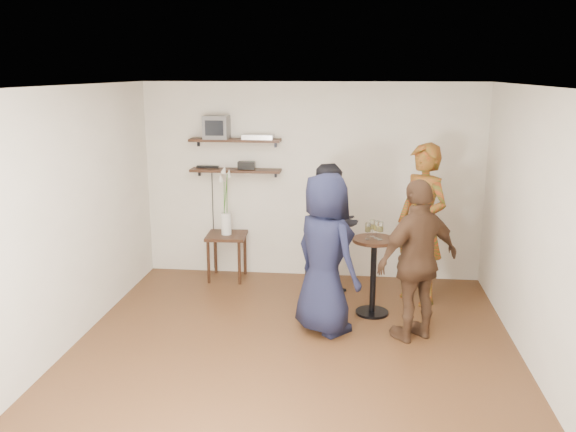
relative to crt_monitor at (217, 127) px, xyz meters
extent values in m
cube|color=#472516|center=(1.24, -2.38, -2.04)|extent=(4.50, 5.00, 0.04)
cube|color=white|center=(1.24, -2.38, 0.60)|extent=(4.50, 5.00, 0.04)
cube|color=silver|center=(1.24, 0.15, -0.72)|extent=(4.50, 0.04, 2.60)
cube|color=silver|center=(1.24, -4.89, -0.72)|extent=(4.50, 0.04, 2.60)
cube|color=silver|center=(-1.03, -2.38, -0.72)|extent=(0.04, 5.00, 2.60)
cube|color=silver|center=(3.51, -2.38, -0.72)|extent=(0.04, 5.00, 2.60)
cube|color=black|center=(0.24, 0.00, -0.17)|extent=(1.20, 0.25, 0.04)
cube|color=black|center=(0.24, 0.00, -0.57)|extent=(1.20, 0.25, 0.04)
cube|color=#59595B|center=(0.00, 0.00, 0.00)|extent=(0.32, 0.30, 0.30)
cube|color=silver|center=(0.55, 0.00, -0.12)|extent=(0.40, 0.24, 0.06)
cube|color=black|center=(0.38, 0.00, -0.50)|extent=(0.22, 0.10, 0.10)
cube|color=black|center=(-0.15, 0.05, -0.54)|extent=(0.30, 0.05, 0.03)
cube|color=black|center=(0.13, -0.17, -1.42)|extent=(0.54, 0.54, 0.04)
cylinder|color=black|center=(-0.07, -0.38, -1.73)|extent=(0.04, 0.04, 0.58)
cylinder|color=black|center=(0.34, -0.38, -1.73)|extent=(0.04, 0.04, 0.58)
cylinder|color=black|center=(-0.07, 0.03, -1.73)|extent=(0.04, 0.04, 0.58)
cylinder|color=black|center=(0.34, 0.03, -1.73)|extent=(0.04, 0.04, 0.58)
cylinder|color=silver|center=(0.13, -0.17, -1.25)|extent=(0.14, 0.14, 0.29)
cylinder|color=#316E1F|center=(0.11, -0.17, -0.96)|extent=(0.01, 0.07, 0.53)
cone|color=silver|center=(0.07, -0.17, -0.64)|extent=(0.07, 0.08, 0.12)
cylinder|color=#316E1F|center=(0.15, -0.17, -0.93)|extent=(0.03, 0.05, 0.59)
cone|color=silver|center=(0.18, -0.15, -0.58)|extent=(0.10, 0.12, 0.12)
cylinder|color=#316E1F|center=(0.13, -0.19, -0.90)|extent=(0.09, 0.08, 0.64)
cone|color=silver|center=(0.13, -0.22, -0.52)|extent=(0.12, 0.12, 0.12)
cylinder|color=black|center=(2.05, -1.19, -1.14)|extent=(0.49, 0.49, 0.04)
cylinder|color=black|center=(2.05, -1.19, -1.57)|extent=(0.07, 0.07, 0.83)
cylinder|color=black|center=(2.05, -1.19, -2.00)|extent=(0.38, 0.38, 0.03)
cylinder|color=silver|center=(1.97, -1.23, -1.12)|extent=(0.06, 0.06, 0.00)
cylinder|color=silver|center=(1.97, -1.23, -1.07)|extent=(0.01, 0.01, 0.08)
cylinder|color=silver|center=(1.97, -1.23, -0.98)|extent=(0.06, 0.06, 0.10)
cylinder|color=#DDCE5B|center=(1.97, -1.23, -1.00)|extent=(0.06, 0.06, 0.06)
cylinder|color=silver|center=(2.11, -1.24, -1.12)|extent=(0.06, 0.06, 0.00)
cylinder|color=silver|center=(2.11, -1.24, -1.07)|extent=(0.01, 0.01, 0.09)
cylinder|color=silver|center=(2.11, -1.24, -0.97)|extent=(0.07, 0.07, 0.11)
cylinder|color=#DDCE5B|center=(2.11, -1.24, -0.99)|extent=(0.06, 0.06, 0.06)
cylinder|color=silver|center=(2.02, -1.11, -1.12)|extent=(0.06, 0.06, 0.00)
cylinder|color=silver|center=(2.02, -1.11, -1.07)|extent=(0.01, 0.01, 0.09)
cylinder|color=silver|center=(2.02, -1.11, -0.98)|extent=(0.06, 0.06, 0.10)
cylinder|color=#DDCE5B|center=(2.02, -1.11, -1.00)|extent=(0.06, 0.06, 0.06)
cylinder|color=silver|center=(2.07, -1.18, -1.12)|extent=(0.06, 0.06, 0.00)
cylinder|color=silver|center=(2.07, -1.18, -1.07)|extent=(0.01, 0.01, 0.09)
cylinder|color=silver|center=(2.07, -1.18, -0.97)|extent=(0.07, 0.07, 0.11)
cylinder|color=#DDCE5B|center=(2.07, -1.18, -0.99)|extent=(0.06, 0.06, 0.06)
imported|color=#B62F14|center=(2.62, -0.71, -1.06)|extent=(0.81, 0.83, 1.92)
imported|color=black|center=(1.54, -0.65, -1.19)|extent=(1.02, 1.01, 1.66)
imported|color=black|center=(1.52, -1.72, -1.16)|extent=(0.98, 0.98, 1.72)
imported|color=#462D1E|center=(2.48, -1.80, -1.17)|extent=(1.05, 0.91, 1.69)
camera|label=1|loc=(1.82, -7.85, 0.72)|focal=38.00mm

